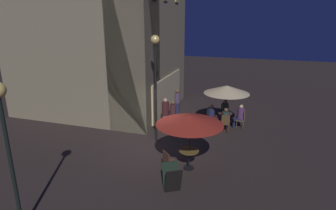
{
  "coord_description": "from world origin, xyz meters",
  "views": [
    {
      "loc": [
        -10.42,
        -3.91,
        5.59
      ],
      "look_at": [
        1.33,
        -0.13,
        1.72
      ],
      "focal_mm": 30.64,
      "sensor_mm": 36.0,
      "label": 1
    }
  ],
  "objects_px": {
    "cafe_chair_3": "(242,118)",
    "patron_seated_1": "(225,118)",
    "patio_umbrella_0": "(190,120)",
    "cafe_chair_0": "(168,161)",
    "patron_seated_2": "(240,115)",
    "patron_standing_5": "(177,104)",
    "cafe_chair_1": "(209,115)",
    "menu_sandwich_board": "(172,178)",
    "street_lamp_near_corner": "(155,65)",
    "street_lamp_down_street": "(3,121)",
    "patron_seated_3": "(225,110)",
    "patio_umbrella_1": "(227,90)",
    "patron_seated_0": "(212,114)",
    "patron_standing_4": "(165,115)",
    "cafe_table_1": "(225,117)",
    "cafe_chair_2": "(225,122)",
    "cafe_table_0": "(189,155)",
    "patron_standing_6": "(173,118)",
    "cafe_chair_4": "(225,111)"
  },
  "relations": [
    {
      "from": "cafe_chair_0",
      "to": "patron_seated_3",
      "type": "xyz_separation_m",
      "value": [
        6.11,
        -1.26,
        0.17
      ]
    },
    {
      "from": "patron_standing_4",
      "to": "patron_standing_6",
      "type": "xyz_separation_m",
      "value": [
        -0.37,
        -0.5,
        0.02
      ]
    },
    {
      "from": "patio_umbrella_0",
      "to": "cafe_chair_3",
      "type": "distance_m",
      "value": 5.26
    },
    {
      "from": "cafe_table_1",
      "to": "cafe_chair_1",
      "type": "xyz_separation_m",
      "value": [
        -0.08,
        0.8,
        0.02
      ]
    },
    {
      "from": "patron_seated_1",
      "to": "cafe_chair_4",
      "type": "bearing_deg",
      "value": -0.23
    },
    {
      "from": "cafe_chair_4",
      "to": "street_lamp_down_street",
      "type": "bearing_deg",
      "value": -30.6
    },
    {
      "from": "cafe_table_1",
      "to": "cafe_chair_1",
      "type": "distance_m",
      "value": 0.8
    },
    {
      "from": "patio_umbrella_0",
      "to": "patron_standing_4",
      "type": "distance_m",
      "value": 3.99
    },
    {
      "from": "street_lamp_near_corner",
      "to": "cafe_chair_3",
      "type": "bearing_deg",
      "value": -52.58
    },
    {
      "from": "street_lamp_near_corner",
      "to": "patron_seated_1",
      "type": "bearing_deg",
      "value": -54.0
    },
    {
      "from": "patio_umbrella_0",
      "to": "patron_seated_2",
      "type": "distance_m",
      "value": 5.16
    },
    {
      "from": "street_lamp_near_corner",
      "to": "menu_sandwich_board",
      "type": "distance_m",
      "value": 5.09
    },
    {
      "from": "cafe_table_0",
      "to": "patron_seated_3",
      "type": "bearing_deg",
      "value": -6.91
    },
    {
      "from": "street_lamp_down_street",
      "to": "patron_seated_3",
      "type": "xyz_separation_m",
      "value": [
        10.01,
        -4.21,
        -2.42
      ]
    },
    {
      "from": "cafe_table_0",
      "to": "cafe_chair_0",
      "type": "xyz_separation_m",
      "value": [
        -0.66,
        0.6,
        -0.0
      ]
    },
    {
      "from": "cafe_chair_1",
      "to": "menu_sandwich_board",
      "type": "bearing_deg",
      "value": -96.94
    },
    {
      "from": "cafe_table_1",
      "to": "patron_standing_4",
      "type": "relative_size",
      "value": 0.45
    },
    {
      "from": "cafe_chair_3",
      "to": "patron_seated_2",
      "type": "xyz_separation_m",
      "value": [
        -0.01,
        0.15,
        0.15
      ]
    },
    {
      "from": "cafe_table_1",
      "to": "patio_umbrella_0",
      "type": "height_order",
      "value": "patio_umbrella_0"
    },
    {
      "from": "cafe_table_0",
      "to": "cafe_chair_1",
      "type": "xyz_separation_m",
      "value": [
        4.64,
        0.03,
        0.03
      ]
    },
    {
      "from": "menu_sandwich_board",
      "to": "cafe_chair_1",
      "type": "distance_m",
      "value": 6.24
    },
    {
      "from": "patio_umbrella_1",
      "to": "patron_seated_3",
      "type": "height_order",
      "value": "patio_umbrella_1"
    },
    {
      "from": "cafe_table_1",
      "to": "cafe_chair_2",
      "type": "distance_m",
      "value": 0.77
    },
    {
      "from": "menu_sandwich_board",
      "to": "cafe_table_0",
      "type": "relative_size",
      "value": 1.2
    },
    {
      "from": "patron_seated_0",
      "to": "patron_seated_3",
      "type": "distance_m",
      "value": 0.97
    },
    {
      "from": "street_lamp_near_corner",
      "to": "cafe_chair_2",
      "type": "bearing_deg",
      "value": -56.06
    },
    {
      "from": "cafe_table_1",
      "to": "cafe_chair_4",
      "type": "height_order",
      "value": "cafe_chair_4"
    },
    {
      "from": "cafe_chair_3",
      "to": "patron_seated_1",
      "type": "xyz_separation_m",
      "value": [
        -0.7,
        0.77,
        0.14
      ]
    },
    {
      "from": "patron_standing_4",
      "to": "patron_standing_6",
      "type": "distance_m",
      "value": 0.62
    },
    {
      "from": "cafe_table_1",
      "to": "street_lamp_near_corner",
      "type": "bearing_deg",
      "value": 134.25
    },
    {
      "from": "patron_seated_2",
      "to": "cafe_chair_2",
      "type": "bearing_deg",
      "value": 48.75
    },
    {
      "from": "patron_seated_1",
      "to": "patron_standing_4",
      "type": "distance_m",
      "value": 2.99
    },
    {
      "from": "cafe_chair_2",
      "to": "patron_standing_5",
      "type": "xyz_separation_m",
      "value": [
        1.04,
        2.77,
        0.35
      ]
    },
    {
      "from": "cafe_table_0",
      "to": "cafe_chair_3",
      "type": "bearing_deg",
      "value": -18.81
    },
    {
      "from": "patron_seated_2",
      "to": "patron_standing_5",
      "type": "relative_size",
      "value": 0.72
    },
    {
      "from": "cafe_table_0",
      "to": "patron_standing_5",
      "type": "xyz_separation_m",
      "value": [
        4.99,
        1.89,
        0.35
      ]
    },
    {
      "from": "street_lamp_near_corner",
      "to": "cafe_table_0",
      "type": "xyz_separation_m",
      "value": [
        -1.99,
        -2.03,
        -3.0
      ]
    },
    {
      "from": "cafe_chair_0",
      "to": "cafe_table_0",
      "type": "bearing_deg",
      "value": 0.0
    },
    {
      "from": "street_lamp_down_street",
      "to": "patron_standing_5",
      "type": "bearing_deg",
      "value": -9.85
    },
    {
      "from": "patio_umbrella_1",
      "to": "patron_standing_5",
      "type": "distance_m",
      "value": 2.89
    },
    {
      "from": "patio_umbrella_1",
      "to": "patron_seated_3",
      "type": "bearing_deg",
      "value": 8.18
    },
    {
      "from": "cafe_table_1",
      "to": "patron_standing_4",
      "type": "xyz_separation_m",
      "value": [
        -1.46,
        2.77,
        0.3
      ]
    },
    {
      "from": "cafe_chair_0",
      "to": "street_lamp_down_street",
      "type": "bearing_deg",
      "value": -174.87
    },
    {
      "from": "patron_seated_0",
      "to": "patron_standing_5",
      "type": "distance_m",
      "value": 2.04
    },
    {
      "from": "cafe_chair_0",
      "to": "menu_sandwich_board",
      "type": "bearing_deg",
      "value": -113.43
    },
    {
      "from": "menu_sandwich_board",
      "to": "patron_seated_0",
      "type": "distance_m",
      "value": 6.26
    },
    {
      "from": "patron_standing_4",
      "to": "patron_standing_5",
      "type": "xyz_separation_m",
      "value": [
        1.73,
        -0.12,
        0.05
      ]
    },
    {
      "from": "patio_umbrella_1",
      "to": "patron_seated_3",
      "type": "xyz_separation_m",
      "value": [
        0.73,
        0.11,
        -1.3
      ]
    },
    {
      "from": "menu_sandwich_board",
      "to": "patio_umbrella_1",
      "type": "height_order",
      "value": "patio_umbrella_1"
    },
    {
      "from": "patio_umbrella_0",
      "to": "cafe_chair_0",
      "type": "bearing_deg",
      "value": 137.77
    }
  ]
}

